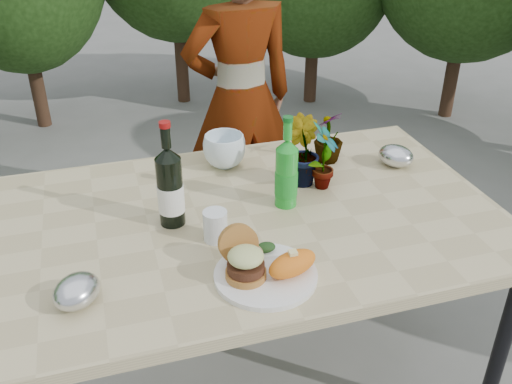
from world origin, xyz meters
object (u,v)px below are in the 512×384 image
object	(u,v)px
dinner_plate	(266,275)
person	(240,100)
wine_bottle	(170,188)
patio_table	(249,230)

from	to	relation	value
dinner_plate	person	size ratio (longest dim) A/B	0.19
dinner_plate	person	world-z (taller)	person
wine_bottle	patio_table	bearing A→B (deg)	-4.02
patio_table	person	xyz separation A→B (m)	(0.24, 0.99, 0.06)
wine_bottle	dinner_plate	bearing A→B (deg)	-57.62
wine_bottle	person	size ratio (longest dim) A/B	0.23
patio_table	person	world-z (taller)	person
dinner_plate	wine_bottle	xyz separation A→B (m)	(-0.19, 0.34, 0.12)
dinner_plate	wine_bottle	size ratio (longest dim) A/B	0.83
patio_table	dinner_plate	size ratio (longest dim) A/B	5.71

